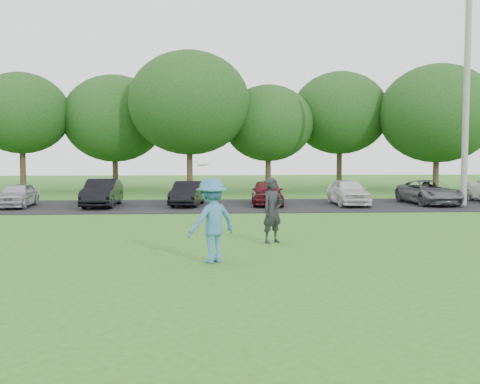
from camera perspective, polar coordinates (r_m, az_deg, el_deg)
name	(u,v)px	position (r m, az deg, el deg)	size (l,w,h in m)	color
ground	(250,263)	(11.60, 1.05, -7.63)	(100.00, 100.00, 0.00)	#33641C
parking_lot	(227,206)	(24.45, -1.34, -1.45)	(32.00, 6.50, 0.03)	black
utility_pole	(467,89)	(26.58, 23.02, 10.04)	(0.28, 0.28, 10.56)	gray
frisbee_player	(212,220)	(11.60, -3.02, -3.05)	(1.36, 1.24, 2.18)	teal
camera_bystander	(272,210)	(14.17, 3.49, -1.97)	(0.76, 0.71, 1.73)	black
parked_cars	(282,192)	(24.59, 4.50, -0.04)	(28.28, 4.60, 1.23)	#56595D
tree_row	(245,114)	(34.27, 0.59, 8.30)	(42.39, 9.85, 8.64)	#38281C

